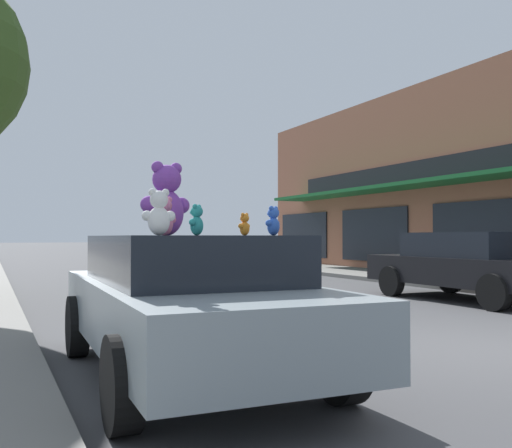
% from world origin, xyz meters
% --- Properties ---
extents(ground_plane, '(260.00, 260.00, 0.00)m').
position_xyz_m(ground_plane, '(0.00, 0.00, 0.00)').
color(ground_plane, '#424244').
extents(plush_art_car, '(2.03, 4.43, 1.34)m').
position_xyz_m(plush_art_car, '(-3.65, 0.44, 0.73)').
color(plush_art_car, '#8C999E').
rests_on(plush_art_car, ground_plane).
extents(teddy_bear_giant, '(0.56, 0.37, 0.75)m').
position_xyz_m(teddy_bear_giant, '(-3.75, 0.80, 1.70)').
color(teddy_bear_giant, purple).
rests_on(teddy_bear_giant, plush_art_car).
extents(teddy_bear_orange, '(0.16, 0.13, 0.22)m').
position_xyz_m(teddy_bear_orange, '(-3.18, 0.17, 1.44)').
color(teddy_bear_orange, orange).
rests_on(teddy_bear_orange, plush_art_car).
extents(teddy_bear_teal, '(0.17, 0.18, 0.26)m').
position_xyz_m(teddy_bear_teal, '(-3.81, -0.28, 1.46)').
color(teddy_bear_teal, teal).
rests_on(teddy_bear_teal, plush_art_car).
extents(teddy_bear_pink, '(0.27, 0.19, 0.35)m').
position_xyz_m(teddy_bear_pink, '(-3.95, 0.21, 1.51)').
color(teddy_bear_pink, pink).
rests_on(teddy_bear_pink, plush_art_car).
extents(teddy_bear_blue, '(0.18, 0.15, 0.25)m').
position_xyz_m(teddy_bear_blue, '(-3.19, -0.45, 1.46)').
color(teddy_bear_blue, blue).
rests_on(teddy_bear_blue, plush_art_car).
extents(teddy_bear_white, '(0.26, 0.17, 0.35)m').
position_xyz_m(teddy_bear_white, '(-4.23, -0.61, 1.51)').
color(teddy_bear_white, white).
rests_on(teddy_bear_white, plush_art_car).
extents(parked_car_far_center, '(1.94, 4.59, 1.42)m').
position_xyz_m(parked_car_far_center, '(3.65, 4.04, 0.76)').
color(parked_car_far_center, black).
rests_on(parked_car_far_center, ground_plane).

